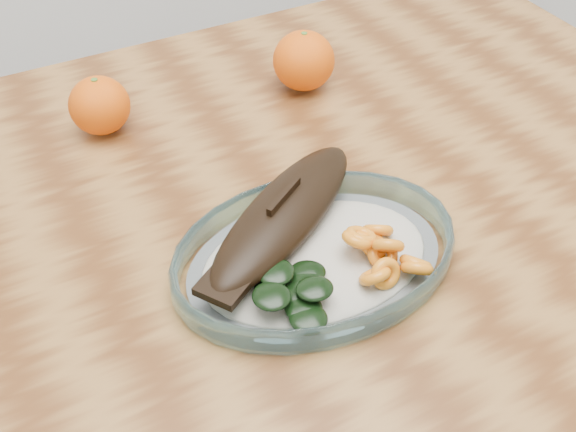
{
  "coord_description": "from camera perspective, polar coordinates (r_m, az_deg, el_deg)",
  "views": [
    {
      "loc": [
        -0.28,
        -0.57,
        1.28
      ],
      "look_at": [
        -0.01,
        -0.07,
        0.77
      ],
      "focal_mm": 45.0,
      "sensor_mm": 36.0,
      "label": 1
    }
  ],
  "objects": [
    {
      "name": "orange_right",
      "position": [
        0.99,
        1.25,
        12.17
      ],
      "size": [
        0.08,
        0.08,
        0.08
      ],
      "primitive_type": "sphere",
      "color": "#FF5705",
      "rests_on": "dining_table"
    },
    {
      "name": "plated_meal",
      "position": [
        0.73,
        2.03,
        -2.74
      ],
      "size": [
        0.56,
        0.56,
        0.08
      ],
      "rotation": [
        0.0,
        0.0,
        -0.04
      ],
      "color": "white",
      "rests_on": "dining_table"
    },
    {
      "name": "orange_left",
      "position": [
        0.93,
        -14.67,
        8.45
      ],
      "size": [
        0.08,
        0.08,
        0.08
      ],
      "primitive_type": "sphere",
      "color": "#FF5705",
      "rests_on": "dining_table"
    },
    {
      "name": "dining_table",
      "position": [
        0.9,
        -1.32,
        -2.87
      ],
      "size": [
        1.2,
        0.8,
        0.75
      ],
      "color": "#5B3215",
      "rests_on": "ground"
    }
  ]
}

